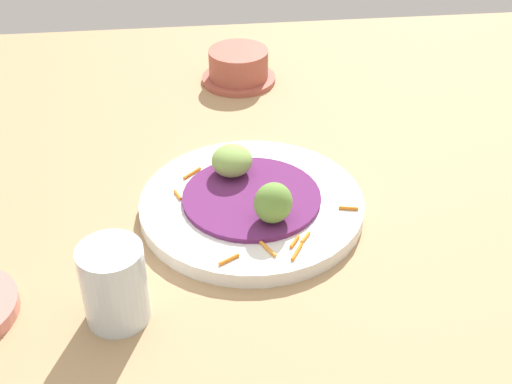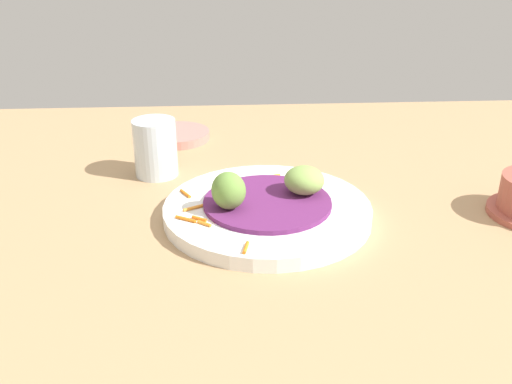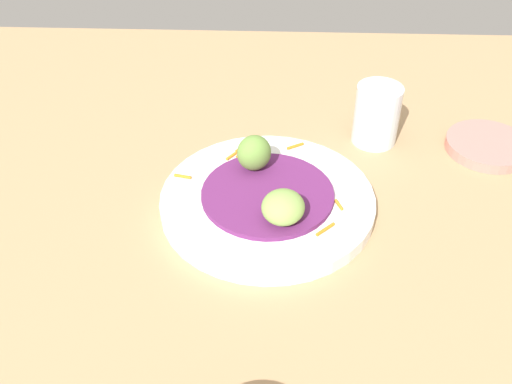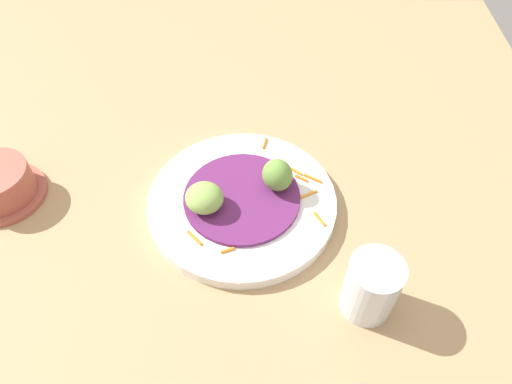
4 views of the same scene
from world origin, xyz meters
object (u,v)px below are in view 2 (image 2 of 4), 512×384
at_px(guac_scoop_left, 229,191).
at_px(guac_scoop_center, 304,180).
at_px(water_glass, 155,148).
at_px(main_plate, 267,211).
at_px(side_plate_small, 177,135).

height_order(guac_scoop_left, guac_scoop_center, guac_scoop_left).
xyz_separation_m(guac_scoop_center, water_glass, (0.20, -0.13, 0.00)).
distance_m(guac_scoop_center, water_glass, 0.24).
bearing_deg(main_plate, guac_scoop_center, -159.18).
bearing_deg(water_glass, guac_scoop_center, 147.38).
relative_size(guac_scoop_left, side_plate_small, 0.40).
bearing_deg(guac_scoop_left, main_plate, -159.18).
xyz_separation_m(main_plate, guac_scoop_center, (-0.05, -0.02, 0.03)).
bearing_deg(side_plate_small, main_plate, 113.90).
xyz_separation_m(guac_scoop_left, water_glass, (0.11, -0.17, -0.00)).
bearing_deg(water_glass, guac_scoop_left, 122.19).
distance_m(main_plate, water_glass, 0.22).
bearing_deg(guac_scoop_left, guac_scoop_center, -159.18).
bearing_deg(guac_scoop_center, water_glass, -32.62).
bearing_deg(guac_scoop_center, main_plate, 20.82).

